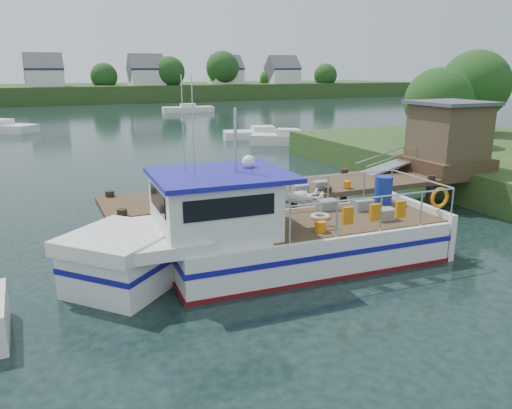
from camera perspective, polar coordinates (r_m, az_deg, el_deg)
name	(u,v)px	position (r m, az deg, el deg)	size (l,w,h in m)	color
ground_plane	(264,225)	(19.30, 0.89, -2.33)	(160.00, 160.00, 0.00)	black
far_shore	(74,90)	(99.41, -20.04, 12.24)	(140.00, 42.55, 9.22)	#2F491E
dock	(402,156)	(22.26, 16.36, 5.36)	(16.60, 3.00, 4.78)	#453320
lobster_boat	(262,236)	(14.85, 0.68, -3.60)	(11.97, 3.93, 5.71)	silver
moored_far	(188,109)	(70.50, -7.77, 10.76)	(7.09, 2.98, 1.17)	silver
moored_b	(287,139)	(39.72, 3.59, 7.49)	(5.80, 4.76, 1.26)	silver
moored_c	(263,134)	(43.38, 0.81, 8.07)	(7.04, 3.83, 1.06)	silver
moored_d	(0,127)	(53.52, -27.20, 7.85)	(6.87, 6.68, 1.22)	silver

